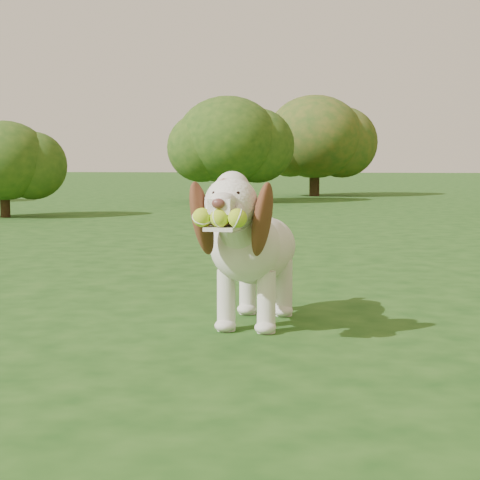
# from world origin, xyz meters

# --- Properties ---
(ground) EXTENTS (80.00, 80.00, 0.00)m
(ground) POSITION_xyz_m (0.00, 0.00, 0.00)
(ground) COLOR #174012
(ground) RESTS_ON ground
(dog) EXTENTS (0.42, 1.03, 0.67)m
(dog) POSITION_xyz_m (-0.06, 0.06, 0.36)
(dog) COLOR silver
(dog) RESTS_ON ground
(shrub_a) EXTENTS (1.15, 1.15, 1.19)m
(shrub_a) POSITION_xyz_m (-3.82, 6.12, 0.70)
(shrub_a) COLOR #382314
(shrub_a) RESTS_ON ground
(shrub_b) EXTENTS (1.70, 1.70, 1.76)m
(shrub_b) POSITION_xyz_m (-1.58, 9.87, 1.03)
(shrub_b) COLOR #382314
(shrub_b) RESTS_ON ground
(shrub_i) EXTENTS (1.88, 1.88, 1.95)m
(shrub_i) POSITION_xyz_m (-0.24, 12.32, 1.15)
(shrub_i) COLOR #382314
(shrub_i) RESTS_ON ground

